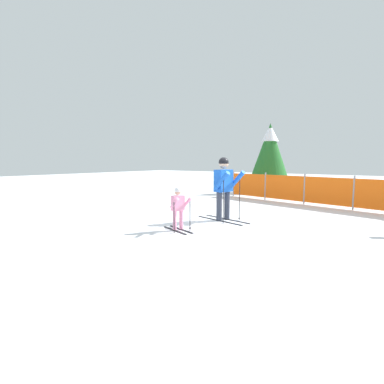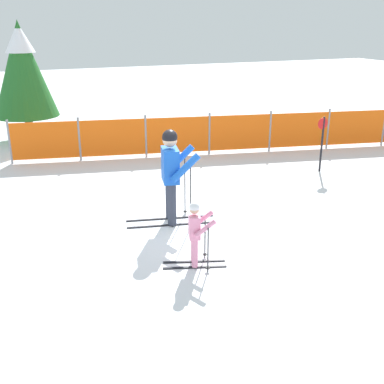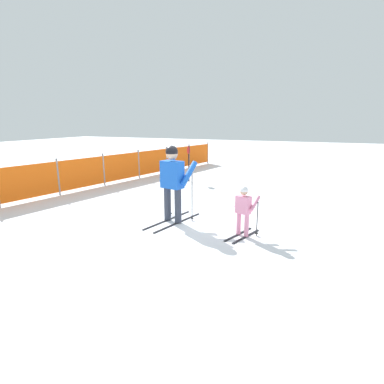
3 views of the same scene
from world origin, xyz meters
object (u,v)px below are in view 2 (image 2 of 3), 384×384
at_px(conifer_far, 22,68).
at_px(trail_marker, 322,138).
at_px(skier_adult, 172,168).
at_px(safety_fence, 240,132).
at_px(skier_child, 196,229).

bearing_deg(conifer_far, trail_marker, -44.46).
xyz_separation_m(skier_adult, safety_fence, (3.52, 3.94, -0.47)).
bearing_deg(conifer_far, safety_fence, -35.87).
xyz_separation_m(skier_child, trail_marker, (4.78, 3.28, 0.24)).
height_order(skier_adult, conifer_far, conifer_far).
bearing_deg(trail_marker, safety_fence, 112.89).
bearing_deg(safety_fence, skier_adult, -131.76).
distance_m(skier_adult, skier_child, 1.79).
bearing_deg(trail_marker, skier_adult, -160.85).
relative_size(skier_child, trail_marker, 0.76).
relative_size(skier_adult, skier_child, 1.69).
xyz_separation_m(conifer_far, trail_marker, (6.38, -6.26, -1.37)).
bearing_deg(skier_child, safety_fence, 74.66).
bearing_deg(skier_adult, safety_fence, 61.24).
distance_m(skier_child, trail_marker, 5.80).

